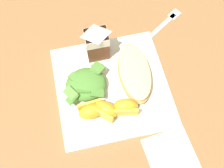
{
  "coord_description": "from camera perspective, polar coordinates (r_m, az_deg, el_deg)",
  "views": [
    {
      "loc": [
        -0.06,
        -0.27,
        0.62
      ],
      "look_at": [
        0.0,
        0.0,
        0.03
      ],
      "focal_mm": 41.83,
      "sensor_mm": 36.0,
      "label": 1
    }
  ],
  "objects": [
    {
      "name": "orange_wedge_rear",
      "position": [
        0.62,
        2.98,
        -5.03
      ],
      "size": [
        0.07,
        0.05,
        0.04
      ],
      "color": "orange",
      "rests_on": "white_plate"
    },
    {
      "name": "paper_napkin",
      "position": [
        0.64,
        12.8,
        -14.94
      ],
      "size": [
        0.12,
        0.12,
        0.0
      ],
      "primitive_type": "cube",
      "rotation": [
        0.0,
        0.0,
        0.09
      ],
      "color": "white",
      "rests_on": "ground"
    },
    {
      "name": "ground",
      "position": [
        0.68,
        0.0,
        -0.93
      ],
      "size": [
        3.0,
        3.0,
        0.0
      ],
      "primitive_type": "plane",
      "color": "olive"
    },
    {
      "name": "orange_wedge_front",
      "position": [
        0.62,
        -4.62,
        -5.82
      ],
      "size": [
        0.06,
        0.04,
        0.04
      ],
      "color": "orange",
      "rests_on": "white_plate"
    },
    {
      "name": "green_salad_pile",
      "position": [
        0.64,
        -5.71,
        -0.03
      ],
      "size": [
        0.11,
        0.11,
        0.04
      ],
      "color": "#4C8433",
      "rests_on": "white_plate"
    },
    {
      "name": "orange_wedge_middle",
      "position": [
        0.62,
        -1.45,
        -5.64
      ],
      "size": [
        0.07,
        0.07,
        0.04
      ],
      "color": "orange",
      "rests_on": "white_plate"
    },
    {
      "name": "metal_fork",
      "position": [
        0.79,
        10.84,
        12.39
      ],
      "size": [
        0.17,
        0.12,
        0.01
      ],
      "color": "silver",
      "rests_on": "ground"
    },
    {
      "name": "milk_carton",
      "position": [
        0.66,
        -3.35,
        9.26
      ],
      "size": [
        0.06,
        0.04,
        0.11
      ],
      "color": "brown",
      "rests_on": "white_plate"
    },
    {
      "name": "cheesy_pizza_bread",
      "position": [
        0.66,
        4.89,
        2.54
      ],
      "size": [
        0.09,
        0.17,
        0.04
      ],
      "color": "tan",
      "rests_on": "white_plate"
    },
    {
      "name": "white_plate",
      "position": [
        0.67,
        0.0,
        -0.65
      ],
      "size": [
        0.28,
        0.28,
        0.02
      ],
      "primitive_type": "cube",
      "color": "white",
      "rests_on": "ground"
    }
  ]
}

